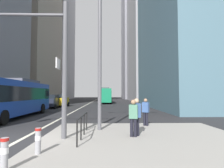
{
  "coord_description": "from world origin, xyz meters",
  "views": [
    {
      "loc": [
        3.9,
        -8.09,
        2.07
      ],
      "look_at": [
        4.85,
        31.11,
        4.12
      ],
      "focal_mm": 29.66,
      "sensor_mm": 36.0,
      "label": 1
    }
  ],
  "objects_px": {
    "city_bus_red_receding": "(105,95)",
    "pedestrian_walking": "(133,116)",
    "traffic_signal_gantry": "(25,48)",
    "car_oncoming_far": "(52,101)",
    "pedestrian_far": "(137,115)",
    "street_lamp_post": "(100,35)",
    "car_oncoming_mid": "(60,100)",
    "pedestrian_waiting": "(146,111)",
    "bollard_left": "(4,153)",
    "car_receding_far": "(105,98)",
    "bollard_right": "(38,139)",
    "car_receding_near": "(107,98)",
    "city_bus_blue_oncoming": "(14,96)"
  },
  "relations": [
    {
      "from": "car_oncoming_mid",
      "to": "pedestrian_waiting",
      "type": "distance_m",
      "value": 21.21
    },
    {
      "from": "car_receding_near",
      "to": "bollard_right",
      "type": "distance_m",
      "value": 44.98
    },
    {
      "from": "car_receding_near",
      "to": "street_lamp_post",
      "type": "distance_m",
      "value": 41.27
    },
    {
      "from": "bollard_left",
      "to": "bollard_right",
      "type": "xyz_separation_m",
      "value": [
        0.33,
        1.34,
        -0.0
      ]
    },
    {
      "from": "pedestrian_walking",
      "to": "city_bus_red_receding",
      "type": "bearing_deg",
      "value": 93.12
    },
    {
      "from": "car_receding_near",
      "to": "bollard_right",
      "type": "height_order",
      "value": "car_receding_near"
    },
    {
      "from": "city_bus_red_receding",
      "to": "pedestrian_walking",
      "type": "bearing_deg",
      "value": -86.88
    },
    {
      "from": "traffic_signal_gantry",
      "to": "bollard_left",
      "type": "height_order",
      "value": "traffic_signal_gantry"
    },
    {
      "from": "city_bus_red_receding",
      "to": "pedestrian_walking",
      "type": "distance_m",
      "value": 32.72
    },
    {
      "from": "city_bus_red_receding",
      "to": "car_receding_near",
      "type": "xyz_separation_m",
      "value": [
        0.56,
        9.99,
        -0.85
      ]
    },
    {
      "from": "car_oncoming_mid",
      "to": "pedestrian_walking",
      "type": "distance_m",
      "value": 23.3
    },
    {
      "from": "street_lamp_post",
      "to": "pedestrian_far",
      "type": "relative_size",
      "value": 4.71
    },
    {
      "from": "pedestrian_walking",
      "to": "pedestrian_far",
      "type": "distance_m",
      "value": 0.31
    },
    {
      "from": "city_bus_red_receding",
      "to": "car_oncoming_mid",
      "type": "height_order",
      "value": "city_bus_red_receding"
    },
    {
      "from": "car_receding_far",
      "to": "car_oncoming_mid",
      "type": "bearing_deg",
      "value": -108.6
    },
    {
      "from": "bollard_right",
      "to": "pedestrian_waiting",
      "type": "xyz_separation_m",
      "value": [
        4.52,
        5.1,
        0.44
      ]
    },
    {
      "from": "city_bus_red_receding",
      "to": "car_receding_far",
      "type": "relative_size",
      "value": 2.57
    },
    {
      "from": "city_bus_blue_oncoming",
      "to": "city_bus_red_receding",
      "type": "distance_m",
      "value": 25.99
    },
    {
      "from": "street_lamp_post",
      "to": "pedestrian_walking",
      "type": "xyz_separation_m",
      "value": [
        1.59,
        -1.61,
        -4.22
      ]
    },
    {
      "from": "bollard_right",
      "to": "bollard_left",
      "type": "bearing_deg",
      "value": -103.79
    },
    {
      "from": "traffic_signal_gantry",
      "to": "pedestrian_waiting",
      "type": "bearing_deg",
      "value": 27.54
    },
    {
      "from": "traffic_signal_gantry",
      "to": "bollard_left",
      "type": "xyz_separation_m",
      "value": [
        1.06,
        -3.35,
        -3.46
      ]
    },
    {
      "from": "city_bus_red_receding",
      "to": "pedestrian_far",
      "type": "relative_size",
      "value": 6.37
    },
    {
      "from": "bollard_right",
      "to": "pedestrian_far",
      "type": "distance_m",
      "value": 4.4
    },
    {
      "from": "traffic_signal_gantry",
      "to": "pedestrian_far",
      "type": "distance_m",
      "value": 5.8
    },
    {
      "from": "city_bus_red_receding",
      "to": "traffic_signal_gantry",
      "type": "xyz_separation_m",
      "value": [
        -3.0,
        -32.92,
        2.23
      ]
    },
    {
      "from": "city_bus_blue_oncoming",
      "to": "bollard_right",
      "type": "bearing_deg",
      "value": -59.81
    },
    {
      "from": "bollard_left",
      "to": "bollard_right",
      "type": "relative_size",
      "value": 1.01
    },
    {
      "from": "city_bus_blue_oncoming",
      "to": "pedestrian_far",
      "type": "distance_m",
      "value": 12.05
    },
    {
      "from": "car_receding_near",
      "to": "car_receding_far",
      "type": "xyz_separation_m",
      "value": [
        -0.52,
        -0.26,
        -0.0
      ]
    },
    {
      "from": "city_bus_red_receding",
      "to": "bollard_right",
      "type": "xyz_separation_m",
      "value": [
        -1.6,
        -34.93,
        -1.23
      ]
    },
    {
      "from": "car_oncoming_far",
      "to": "pedestrian_walking",
      "type": "bearing_deg",
      "value": -63.64
    },
    {
      "from": "street_lamp_post",
      "to": "bollard_right",
      "type": "distance_m",
      "value": 6.34
    },
    {
      "from": "car_oncoming_far",
      "to": "traffic_signal_gantry",
      "type": "height_order",
      "value": "traffic_signal_gantry"
    },
    {
      "from": "car_oncoming_far",
      "to": "pedestrian_far",
      "type": "relative_size",
      "value": 2.57
    },
    {
      "from": "pedestrian_walking",
      "to": "car_oncoming_mid",
      "type": "bearing_deg",
      "value": 112.03
    },
    {
      "from": "bollard_left",
      "to": "bollard_right",
      "type": "distance_m",
      "value": 1.38
    },
    {
      "from": "car_oncoming_mid",
      "to": "car_oncoming_far",
      "type": "height_order",
      "value": "same"
    },
    {
      "from": "city_bus_blue_oncoming",
      "to": "car_receding_near",
      "type": "relative_size",
      "value": 2.55
    },
    {
      "from": "car_oncoming_far",
      "to": "car_receding_near",
      "type": "bearing_deg",
      "value": 71.48
    },
    {
      "from": "pedestrian_waiting",
      "to": "pedestrian_walking",
      "type": "relative_size",
      "value": 0.99
    },
    {
      "from": "car_oncoming_mid",
      "to": "city_bus_blue_oncoming",
      "type": "bearing_deg",
      "value": -91.98
    },
    {
      "from": "car_oncoming_far",
      "to": "street_lamp_post",
      "type": "height_order",
      "value": "street_lamp_post"
    },
    {
      "from": "city_bus_red_receding",
      "to": "traffic_signal_gantry",
      "type": "height_order",
      "value": "traffic_signal_gantry"
    },
    {
      "from": "traffic_signal_gantry",
      "to": "car_oncoming_mid",
      "type": "bearing_deg",
      "value": 100.29
    },
    {
      "from": "pedestrian_far",
      "to": "car_receding_near",
      "type": "bearing_deg",
      "value": 91.9
    },
    {
      "from": "car_oncoming_far",
      "to": "street_lamp_post",
      "type": "distance_m",
      "value": 19.2
    },
    {
      "from": "car_receding_near",
      "to": "street_lamp_post",
      "type": "bearing_deg",
      "value": -90.51
    },
    {
      "from": "street_lamp_post",
      "to": "bollard_left",
      "type": "xyz_separation_m",
      "value": [
        -2.13,
        -5.22,
        -4.67
      ]
    },
    {
      "from": "car_oncoming_mid",
      "to": "pedestrian_waiting",
      "type": "bearing_deg",
      "value": -62.26
    }
  ]
}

